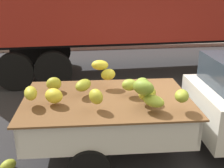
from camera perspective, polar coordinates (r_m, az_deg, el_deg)
ground at (r=5.74m, az=13.66°, el=-11.36°), size 220.00×220.00×0.00m
curb_strip at (r=13.41m, az=1.10°, el=7.79°), size 80.00×0.80×0.16m
pickup_truck at (r=5.32m, az=20.60°, el=-4.00°), size 5.06×2.07×1.70m
fallen_banana_bunch_near_tailgate at (r=5.10m, az=-20.38°, el=-15.29°), size 0.34×0.35×0.19m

